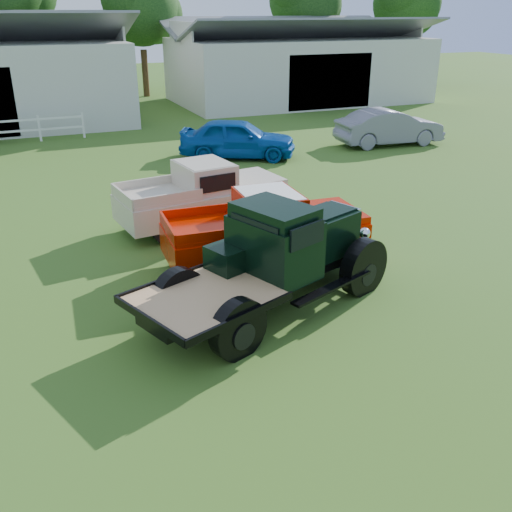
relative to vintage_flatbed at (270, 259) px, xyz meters
name	(u,v)px	position (x,y,z in m)	size (l,w,h in m)	color
ground	(270,329)	(-0.35, -0.82, -1.11)	(120.00, 120.00, 0.00)	#3C6622
shed_right	(298,60)	(13.65, 26.18, 1.49)	(16.80, 9.20, 5.20)	#B3B3A0
tree_c	(142,29)	(4.65, 32.18, 3.39)	(5.40, 5.40, 9.00)	black
tree_d	(305,19)	(17.65, 33.18, 3.89)	(6.00, 6.00, 10.00)	black
tree_e	(405,22)	(25.65, 31.18, 3.64)	(5.70, 5.70, 9.50)	black
vintage_flatbed	(270,259)	(0.00, 0.00, 0.00)	(5.62, 2.23, 2.23)	black
red_pickup	(265,228)	(0.82, 2.15, -0.21)	(4.98, 1.92, 1.82)	#B61700
white_pickup	(202,195)	(0.24, 5.30, -0.21)	(4.91, 1.90, 1.80)	#C2B59F
misc_car_blue	(238,138)	(4.09, 12.53, -0.30)	(1.92, 4.77, 1.62)	#0A459A
misc_car_grey	(389,127)	(11.37, 12.17, -0.31)	(1.70, 4.87, 1.60)	slate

